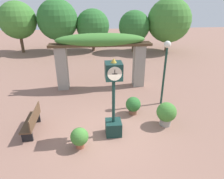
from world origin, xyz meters
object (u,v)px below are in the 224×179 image
potted_plant_near_right (166,113)px  park_bench (32,121)px  lamp_post (166,61)px  pedestal_clock (114,100)px  potted_plant_far_left (133,105)px  potted_plant_near_left (79,137)px

potted_plant_near_right → park_bench: (-5.22, 0.15, -0.11)m
lamp_post → pedestal_clock: bearing=-140.2°
potted_plant_far_left → park_bench: bearing=-168.3°
pedestal_clock → park_bench: pedestal_clock is taller
pedestal_clock → potted_plant_near_left: size_ratio=3.90×
pedestal_clock → potted_plant_far_left: size_ratio=3.68×
potted_plant_near_right → potted_plant_far_left: 1.51m
park_bench → lamp_post: (5.66, 1.65, 1.72)m
pedestal_clock → lamp_post: bearing=39.8°
potted_plant_near_left → potted_plant_near_right: (3.39, 1.00, 0.12)m
potted_plant_near_left → potted_plant_far_left: size_ratio=0.94×
pedestal_clock → lamp_post: size_ratio=0.97×
potted_plant_far_left → lamp_post: bearing=27.2°
potted_plant_near_right → potted_plant_far_left: (-1.13, 1.00, -0.11)m
park_bench → potted_plant_far_left: bearing=101.7°
potted_plant_near_left → potted_plant_near_right: 3.54m
potted_plant_near_left → potted_plant_far_left: 3.02m
park_bench → potted_plant_near_right: bearing=88.3°
potted_plant_near_right → park_bench: bearing=178.3°
park_bench → pedestal_clock: bearing=80.4°
potted_plant_far_left → lamp_post: lamp_post is taller
potted_plant_far_left → lamp_post: 2.47m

